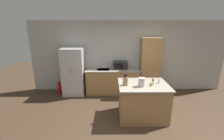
# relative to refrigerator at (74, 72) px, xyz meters

# --- Properties ---
(ground_plane) EXTENTS (14.00, 14.00, 0.00)m
(ground_plane) POSITION_rel_refrigerator_xyz_m (1.97, -1.95, -0.84)
(ground_plane) COLOR #423021
(wall_back) EXTENTS (7.20, 0.06, 2.60)m
(wall_back) POSITION_rel_refrigerator_xyz_m (1.97, 0.38, 0.46)
(wall_back) COLOR #B2B2AD
(wall_back) RESTS_ON ground_plane
(refrigerator) EXTENTS (0.74, 0.72, 1.67)m
(refrigerator) POSITION_rel_refrigerator_xyz_m (0.00, 0.00, 0.00)
(refrigerator) COLOR #B7BABC
(refrigerator) RESTS_ON ground_plane
(back_counter) EXTENTS (1.94, 0.63, 0.90)m
(back_counter) POSITION_rel_refrigerator_xyz_m (1.39, 0.05, -0.38)
(back_counter) COLOR #9E7547
(back_counter) RESTS_ON ground_plane
(pantry_cabinet) EXTENTS (0.68, 0.54, 2.02)m
(pantry_cabinet) POSITION_rel_refrigerator_xyz_m (2.72, 0.09, 0.17)
(pantry_cabinet) COLOR #9E7547
(pantry_cabinet) RESTS_ON ground_plane
(kitchen_island) EXTENTS (1.28, 1.00, 0.95)m
(kitchen_island) POSITION_rel_refrigerator_xyz_m (2.17, -1.51, -0.36)
(kitchen_island) COLOR #9E7547
(kitchen_island) RESTS_ON ground_plane
(microwave) EXTENTS (0.51, 0.34, 0.27)m
(microwave) POSITION_rel_refrigerator_xyz_m (1.67, 0.16, 0.20)
(microwave) COLOR #232326
(microwave) RESTS_ON back_counter
(knife_block) EXTENTS (0.12, 0.07, 0.30)m
(knife_block) POSITION_rel_refrigerator_xyz_m (1.68, -1.59, 0.22)
(knife_block) COLOR #9E7547
(knife_block) RESTS_ON kitchen_island
(spice_bottle_tall_dark) EXTENTS (0.04, 0.04, 0.15)m
(spice_bottle_tall_dark) POSITION_rel_refrigerator_xyz_m (2.39, -1.60, 0.18)
(spice_bottle_tall_dark) COLOR beige
(spice_bottle_tall_dark) RESTS_ON kitchen_island
(spice_bottle_short_red) EXTENTS (0.04, 0.04, 0.09)m
(spice_bottle_short_red) POSITION_rel_refrigerator_xyz_m (2.32, -1.65, 0.15)
(spice_bottle_short_red) COLOR #337033
(spice_bottle_short_red) RESTS_ON kitchen_island
(spice_bottle_amber_oil) EXTENTS (0.05, 0.05, 0.13)m
(spice_bottle_amber_oil) POSITION_rel_refrigerator_xyz_m (2.43, -1.46, 0.17)
(spice_bottle_amber_oil) COLOR orange
(spice_bottle_amber_oil) RESTS_ON kitchen_island
(spice_bottle_green_herb) EXTENTS (0.05, 0.05, 0.14)m
(spice_bottle_green_herb) POSITION_rel_refrigerator_xyz_m (2.58, -1.46, 0.18)
(spice_bottle_green_herb) COLOR beige
(spice_bottle_green_herb) RESTS_ON kitchen_island
(kettle) EXTENTS (0.16, 0.16, 0.25)m
(kettle) POSITION_rel_refrigerator_xyz_m (2.08, -1.67, 0.22)
(kettle) COLOR #B2B5B7
(kettle) RESTS_ON kitchen_island
(fire_extinguisher) EXTENTS (0.12, 0.12, 0.49)m
(fire_extinguisher) POSITION_rel_refrigerator_xyz_m (-0.56, -0.03, -0.62)
(fire_extinguisher) COLOR red
(fire_extinguisher) RESTS_ON ground_plane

